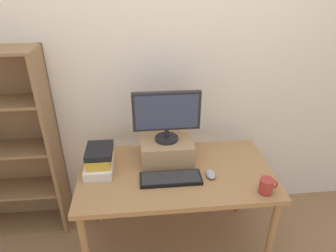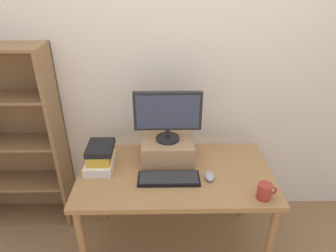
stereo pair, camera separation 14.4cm
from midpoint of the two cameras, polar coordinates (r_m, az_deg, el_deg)
ground_plane at (r=2.58m, az=-0.40°, el=-21.54°), size 12.00×12.00×0.00m
back_wall at (r=2.28m, az=-1.74°, el=11.15°), size 7.00×0.08×2.60m
desk at (r=2.13m, az=-0.46°, el=-10.36°), size 1.32×0.72×0.72m
riser_box at (r=2.17m, az=-2.17°, el=-4.45°), size 0.37×0.30×0.16m
computer_monitor at (r=2.03m, az=-2.31°, el=2.24°), size 0.46×0.17×0.36m
keyboard at (r=2.01m, az=-1.56°, el=-10.00°), size 0.41×0.15×0.02m
computer_mouse at (r=2.04m, az=6.11°, el=-9.14°), size 0.06×0.10×0.04m
book_stack at (r=2.12m, az=-14.86°, el=-6.43°), size 0.19×0.27×0.17m
coffee_mug at (r=1.96m, az=16.25°, el=-10.95°), size 0.12×0.09×0.10m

